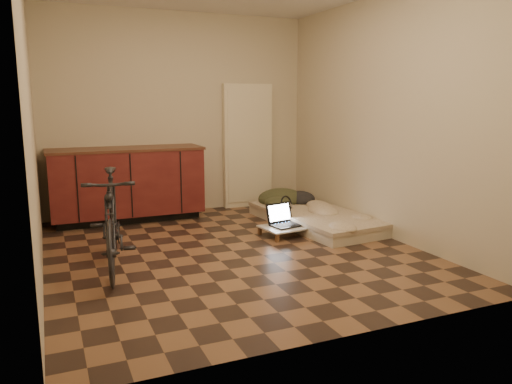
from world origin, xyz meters
name	(u,v)px	position (x,y,z in m)	size (l,w,h in m)	color
room_shell	(232,120)	(0.00, 0.00, 1.30)	(3.50, 4.00, 2.60)	brown
cabinets	(127,184)	(-0.75, 1.70, 0.47)	(1.84, 0.62, 0.91)	black
appliance_panel	(247,146)	(0.95, 1.94, 0.85)	(0.70, 0.10, 1.70)	beige
bicycle	(111,216)	(-1.17, -0.10, 0.49)	(0.44, 1.51, 0.98)	black
futon	(316,218)	(1.30, 0.62, 0.08)	(1.05, 1.91, 0.16)	beige
clothing_pile	(286,192)	(1.23, 1.28, 0.29)	(0.65, 0.54, 0.26)	#32361F
headphones	(286,203)	(1.02, 0.86, 0.24)	(0.23, 0.21, 0.16)	black
lap_desk	(290,227)	(0.80, 0.32, 0.09)	(0.68, 0.49, 0.11)	brown
laptop	(284,221)	(0.75, 0.37, 0.15)	(0.39, 0.36, 0.23)	black
mouse	(309,223)	(1.03, 0.29, 0.12)	(0.05, 0.09, 0.03)	white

